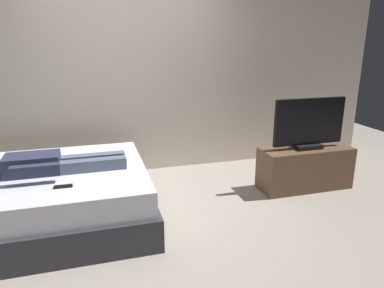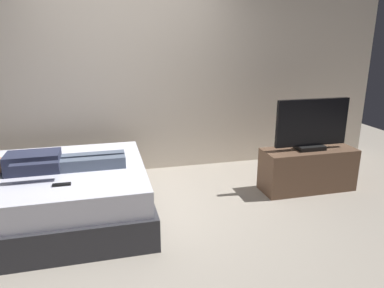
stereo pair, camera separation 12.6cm
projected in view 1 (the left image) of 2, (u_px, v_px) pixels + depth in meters
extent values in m
plane|color=#ADA393|center=(146.00, 220.00, 3.53)|extent=(10.00, 10.00, 0.00)
cube|color=beige|center=(155.00, 66.00, 4.60)|extent=(6.40, 0.10, 2.80)
cube|color=#333338|center=(50.00, 209.00, 3.44)|extent=(1.91, 1.62, 0.30)
cube|color=white|center=(47.00, 183.00, 3.36)|extent=(1.83, 1.54, 0.24)
cube|color=#2D334C|center=(33.00, 164.00, 3.25)|extent=(0.48, 0.28, 0.18)
cube|color=slate|center=(94.00, 165.00, 3.34)|extent=(0.60, 0.11, 0.11)
cube|color=slate|center=(94.00, 160.00, 3.48)|extent=(0.60, 0.11, 0.11)
cube|color=#2D334C|center=(35.00, 170.00, 3.00)|extent=(0.40, 0.08, 0.08)
cube|color=black|center=(63.00, 186.00, 2.97)|extent=(0.15, 0.04, 0.02)
cube|color=brown|center=(305.00, 168.00, 4.25)|extent=(1.10, 0.40, 0.50)
cube|color=black|center=(307.00, 146.00, 4.17)|extent=(0.32, 0.20, 0.05)
cube|color=black|center=(309.00, 121.00, 4.09)|extent=(0.88, 0.05, 0.54)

